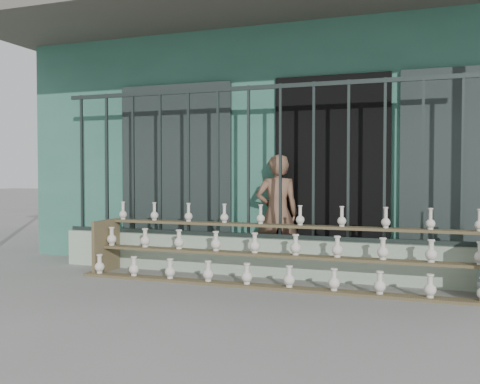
% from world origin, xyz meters
% --- Properties ---
extents(ground, '(60.00, 60.00, 0.00)m').
position_xyz_m(ground, '(0.00, 0.00, 0.00)').
color(ground, slate).
extents(workshop_building, '(7.40, 6.60, 3.21)m').
position_xyz_m(workshop_building, '(0.00, 4.23, 1.62)').
color(workshop_building, '#316956').
rests_on(workshop_building, ground).
extents(parapet_wall, '(5.00, 0.20, 0.45)m').
position_xyz_m(parapet_wall, '(0.00, 1.30, 0.23)').
color(parapet_wall, '#A0B59B').
rests_on(parapet_wall, ground).
extents(security_fence, '(5.00, 0.04, 1.80)m').
position_xyz_m(security_fence, '(-0.00, 1.30, 1.35)').
color(security_fence, '#283330').
rests_on(security_fence, parapet_wall).
extents(shelf_rack, '(4.50, 0.68, 0.85)m').
position_xyz_m(shelf_rack, '(0.44, 0.89, 0.36)').
color(shelf_rack, brown).
rests_on(shelf_rack, ground).
extents(elderly_woman, '(0.62, 0.51, 1.44)m').
position_xyz_m(elderly_woman, '(0.26, 1.62, 0.72)').
color(elderly_woman, brown).
rests_on(elderly_woman, ground).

